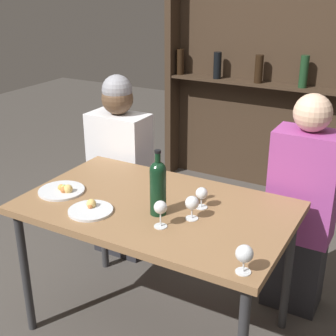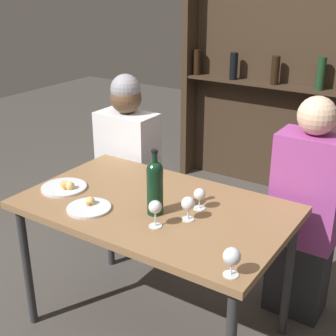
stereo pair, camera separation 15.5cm
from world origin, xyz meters
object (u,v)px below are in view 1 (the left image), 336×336
Objects in this scene: wine_bottle at (158,185)px; wine_glass_0 at (244,254)px; wine_glass_1 at (202,194)px; food_plate_0 at (91,209)px; wine_glass_3 at (160,209)px; seated_person_right at (301,212)px; seated_person_left at (120,171)px; wine_glass_2 at (192,204)px; food_plate_1 at (63,190)px.

wine_bottle is 0.58m from wine_glass_0.
wine_glass_1 is 0.53m from food_plate_0.
food_plate_0 is (-0.36, -0.03, -0.08)m from wine_glass_3.
wine_bottle is 0.25× the size of seated_person_right.
wine_glass_1 reaches higher than food_plate_0.
wine_glass_0 reaches higher than wine_glass_1.
seated_person_left is (-0.82, 0.49, -0.23)m from wine_glass_1.
wine_glass_1 is 0.08× the size of seated_person_right.
wine_glass_3 reaches higher than wine_glass_0.
wine_glass_2 is 0.48× the size of food_plate_1.
wine_glass_3 is at bearing -6.01° from food_plate_1.
wine_glass_2 is (-0.36, 0.28, -0.00)m from wine_glass_0.
seated_person_right reaches higher than wine_glass_0.
food_plate_1 is at bearing -176.14° from wine_bottle.
food_plate_1 is at bearing -174.54° from wine_glass_2.
seated_person_right is at bearing 32.46° from food_plate_1.
wine_glass_0 is 1.09m from food_plate_1.
food_plate_0 is 1.14m from seated_person_right.
seated_person_right is at bearing 51.02° from wine_bottle.
seated_person_left is (-0.83, 0.61, -0.23)m from wine_glass_2.
seated_person_left reaches higher than wine_glass_1.
wine_glass_3 is at bearing -121.03° from seated_person_right.
wine_glass_0 is 0.49× the size of food_plate_1.
wine_glass_2 is 0.09× the size of seated_person_left.
seated_person_right is at bearing 89.68° from wine_glass_0.
seated_person_left is at bearing 180.00° from seated_person_right.
wine_glass_0 is (0.52, -0.25, -0.07)m from wine_bottle.
wine_bottle is at bearing -44.11° from seated_person_left.
seated_person_left is at bearing 143.37° from wine_glass_2.
wine_glass_1 is 0.44× the size of food_plate_1.
wine_bottle is 2.50× the size of wine_glass_3.
wine_glass_0 is at bearing -25.92° from wine_bottle.
seated_person_right is (0.00, 0.90, -0.24)m from wine_glass_0.
seated_person_left reaches higher than wine_bottle.
wine_glass_2 is (0.16, 0.03, -0.07)m from wine_bottle.
wine_glass_3 is 0.37m from food_plate_0.
wine_glass_0 reaches higher than food_plate_1.
food_plate_0 is at bearing -20.74° from food_plate_1.
seated_person_left is (-0.11, 0.68, -0.17)m from food_plate_1.
wine_glass_3 is at bearing -123.57° from wine_glass_2.
wine_glass_0 reaches higher than food_plate_0.
wine_bottle is 1.49× the size of food_plate_0.
wine_glass_3 is 0.10× the size of seated_person_right.
wine_glass_0 is 0.92× the size of wine_glass_3.
food_plate_1 is at bearing -164.73° from wine_glass_1.
wine_glass_0 is 0.82m from food_plate_0.
wine_glass_2 is at bearing 5.46° from food_plate_1.
wine_glass_1 is 0.98m from seated_person_left.
wine_glass_3 is (0.07, -0.10, -0.05)m from wine_bottle.
wine_glass_3 reaches higher than food_plate_0.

